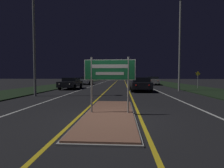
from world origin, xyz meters
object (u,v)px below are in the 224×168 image
streetlight_left_near (33,5)px  car_receding_0 (140,84)px  highway_sign (110,73)px  warning_sign (198,78)px  car_receding_1 (152,80)px  car_approaching_0 (71,83)px  streetlight_right_near (180,23)px  car_approaching_1 (87,80)px

streetlight_left_near → car_receding_0: size_ratio=2.25×
highway_sign → warning_sign: size_ratio=1.10×
car_receding_0 → car_receding_1: bearing=75.1°
car_receding_0 → warning_sign: bearing=28.2°
car_approaching_0 → warning_sign: size_ratio=2.33×
car_receding_0 → car_approaching_0: size_ratio=0.96×
streetlight_left_near → streetlight_right_near: streetlight_left_near is taller
car_receding_0 → car_receding_1: car_receding_1 is taller
warning_sign → car_approaching_0: bearing=-175.3°
car_approaching_0 → warning_sign: 15.59m
car_receding_1 → car_approaching_1: car_approaching_1 is taller
streetlight_right_near → warning_sign: size_ratio=4.85×
streetlight_right_near → car_approaching_1: streetlight_right_near is taller
streetlight_left_near → car_approaching_1: streetlight_left_near is taller
car_receding_1 → car_approaching_1: size_ratio=0.90×
car_receding_1 → car_approaching_1: (-11.69, 1.06, -0.01)m
car_receding_1 → car_approaching_1: 11.74m
highway_sign → warning_sign: 17.99m
car_approaching_0 → warning_sign: warning_sign is taller
car_receding_0 → warning_sign: warning_sign is taller
streetlight_left_near → car_receding_0: bearing=29.6°
car_receding_0 → highway_sign: bearing=-101.9°
streetlight_right_near → car_approaching_1: size_ratio=2.07×
car_approaching_1 → streetlight_right_near: bearing=-46.5°
car_receding_0 → streetlight_left_near: bearing=-150.4°
streetlight_left_near → car_approaching_1: 19.37m
streetlight_left_near → warning_sign: 19.24m
streetlight_right_near → warning_sign: 7.53m
streetlight_right_near → car_receding_0: size_ratio=2.16×
streetlight_right_near → warning_sign: bearing=47.0°
highway_sign → car_receding_0: bearing=78.1°
car_approaching_1 → car_approaching_0: bearing=-88.3°
car_approaching_1 → car_receding_1: bearing=-5.2°
streetlight_left_near → streetlight_right_near: 13.70m
car_receding_0 → warning_sign: (7.45, 4.00, 0.55)m
highway_sign → streetlight_left_near: 10.28m
car_receding_0 → car_approaching_1: 15.83m
highway_sign → car_approaching_0: (-5.73, 13.80, -0.98)m
highway_sign → streetlight_left_near: bearing=135.6°
car_receding_1 → car_approaching_0: (-11.36, -9.65, -0.05)m
warning_sign → car_approaching_1: bearing=149.3°
streetlight_right_near → car_receding_0: streetlight_right_near is taller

